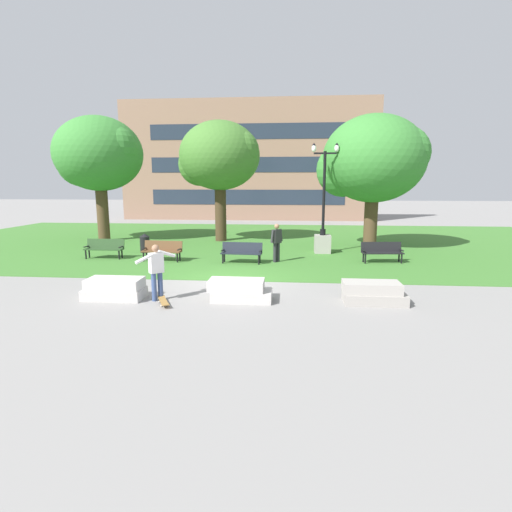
% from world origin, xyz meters
% --- Properties ---
extents(ground_plane, '(140.00, 140.00, 0.00)m').
position_xyz_m(ground_plane, '(0.00, 0.00, 0.00)').
color(ground_plane, gray).
extents(grass_lawn, '(40.00, 20.00, 0.02)m').
position_xyz_m(grass_lawn, '(0.00, 10.00, 0.01)').
color(grass_lawn, '#3D752D').
rests_on(grass_lawn, ground).
extents(concrete_block_center, '(1.80, 0.90, 0.64)m').
position_xyz_m(concrete_block_center, '(-3.09, -2.50, 0.31)').
color(concrete_block_center, '#BCB7B2').
rests_on(concrete_block_center, ground).
extents(concrete_block_left, '(1.90, 0.90, 0.64)m').
position_xyz_m(concrete_block_left, '(0.75, -2.36, 0.31)').
color(concrete_block_left, '#BCB7B2').
rests_on(concrete_block_left, ground).
extents(concrete_block_right, '(1.83, 0.90, 0.64)m').
position_xyz_m(concrete_block_right, '(4.71, -2.29, 0.31)').
color(concrete_block_right, '#9E9991').
rests_on(concrete_block_right, ground).
extents(person_skateboarder, '(0.87, 1.30, 1.71)m').
position_xyz_m(person_skateboarder, '(-1.73, -2.56, 0.98)').
color(person_skateboarder, '#384C7A').
rests_on(person_skateboarder, ground).
extents(skateboard, '(0.62, 1.01, 0.14)m').
position_xyz_m(skateboard, '(-1.41, -2.96, 0.09)').
color(skateboard, olive).
rests_on(skateboard, ground).
extents(park_bench_near_left, '(1.83, 0.64, 0.90)m').
position_xyz_m(park_bench_near_left, '(0.12, 3.31, 0.54)').
color(park_bench_near_left, '#1E232D').
rests_on(park_bench_near_left, grass_lawn).
extents(park_bench_near_right, '(1.80, 0.54, 0.90)m').
position_xyz_m(park_bench_near_right, '(-6.42, 3.85, 0.54)').
color(park_bench_near_right, '#284723').
rests_on(park_bench_near_right, grass_lawn).
extents(park_bench_far_left, '(1.84, 0.70, 0.90)m').
position_xyz_m(park_bench_far_left, '(6.32, 3.96, 0.54)').
color(park_bench_far_left, black).
rests_on(park_bench_far_left, grass_lawn).
extents(park_bench_far_right, '(1.84, 0.67, 0.90)m').
position_xyz_m(park_bench_far_right, '(-3.53, 3.49, 0.54)').
color(park_bench_far_right, brown).
rests_on(park_bench_far_right, grass_lawn).
extents(lamp_post_left, '(1.32, 0.80, 5.41)m').
position_xyz_m(lamp_post_left, '(3.88, 6.28, 1.11)').
color(lamp_post_left, gray).
rests_on(lamp_post_left, grass_lawn).
extents(tree_near_right, '(5.62, 5.36, 7.01)m').
position_xyz_m(tree_near_right, '(6.49, 8.05, 4.68)').
color(tree_near_right, '#4C3823').
rests_on(tree_near_right, grass_lawn).
extents(tree_near_left, '(5.00, 4.77, 7.12)m').
position_xyz_m(tree_near_left, '(-2.06, 10.14, 5.02)').
color(tree_near_left, '#42301E').
rests_on(tree_near_left, grass_lawn).
extents(tree_far_left, '(5.38, 5.13, 7.37)m').
position_xyz_m(tree_far_left, '(-9.21, 9.52, 5.13)').
color(tree_far_left, '#4C3823').
rests_on(tree_far_left, grass_lawn).
extents(trash_bin, '(0.49, 0.49, 0.96)m').
position_xyz_m(trash_bin, '(-5.14, 5.62, 0.50)').
color(trash_bin, black).
rests_on(trash_bin, grass_lawn).
extents(person_bystander_near_lawn, '(0.57, 0.66, 1.71)m').
position_xyz_m(person_bystander_near_lawn, '(1.65, 3.66, 0.98)').
color(person_bystander_near_lawn, '#28282D').
rests_on(person_bystander_near_lawn, grass_lawn).
extents(building_facade_distant, '(24.36, 1.03, 11.20)m').
position_xyz_m(building_facade_distant, '(-1.88, 24.50, 5.60)').
color(building_facade_distant, '#8E6B56').
rests_on(building_facade_distant, ground).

